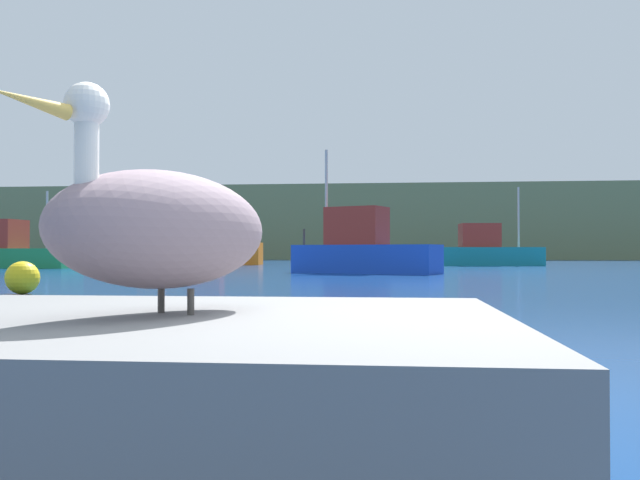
{
  "coord_description": "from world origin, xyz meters",
  "views": [
    {
      "loc": [
        -0.28,
        -3.1,
        0.91
      ],
      "look_at": [
        -2.72,
        20.8,
        1.31
      ],
      "focal_mm": 37.68,
      "sensor_mm": 36.0,
      "label": 1
    }
  ],
  "objects_px": {
    "pelican": "(164,227)",
    "fishing_boat_orange": "(202,251)",
    "fishing_boat_green": "(4,250)",
    "mooring_buoy": "(22,278)",
    "fishing_boat_blue": "(363,249)",
    "fishing_boat_teal": "(485,251)"
  },
  "relations": [
    {
      "from": "pelican",
      "to": "fishing_boat_blue",
      "type": "bearing_deg",
      "value": -152.77
    },
    {
      "from": "fishing_boat_orange",
      "to": "fishing_boat_blue",
      "type": "xyz_separation_m",
      "value": [
        11.34,
        -16.16,
        0.06
      ]
    },
    {
      "from": "pelican",
      "to": "fishing_boat_orange",
      "type": "height_order",
      "value": "fishing_boat_orange"
    },
    {
      "from": "pelican",
      "to": "fishing_boat_green",
      "type": "bearing_deg",
      "value": -121.01
    },
    {
      "from": "pelican",
      "to": "fishing_boat_orange",
      "type": "distance_m",
      "value": 42.54
    },
    {
      "from": "fishing_boat_teal",
      "to": "mooring_buoy",
      "type": "relative_size",
      "value": 9.9
    },
    {
      "from": "pelican",
      "to": "mooring_buoy",
      "type": "xyz_separation_m",
      "value": [
        -6.72,
        10.65,
        -0.66
      ]
    },
    {
      "from": "fishing_boat_teal",
      "to": "fishing_boat_blue",
      "type": "distance_m",
      "value": 16.61
    },
    {
      "from": "fishing_boat_green",
      "to": "mooring_buoy",
      "type": "height_order",
      "value": "fishing_boat_green"
    },
    {
      "from": "fishing_boat_blue",
      "to": "pelican",
      "type": "bearing_deg",
      "value": 112.84
    },
    {
      "from": "fishing_boat_orange",
      "to": "mooring_buoy",
      "type": "bearing_deg",
      "value": 95.97
    },
    {
      "from": "fishing_boat_orange",
      "to": "mooring_buoy",
      "type": "height_order",
      "value": "fishing_boat_orange"
    },
    {
      "from": "fishing_boat_teal",
      "to": "mooring_buoy",
      "type": "distance_m",
      "value": 32.24
    },
    {
      "from": "fishing_boat_green",
      "to": "fishing_boat_blue",
      "type": "height_order",
      "value": "fishing_boat_blue"
    },
    {
      "from": "fishing_boat_green",
      "to": "fishing_boat_blue",
      "type": "bearing_deg",
      "value": -15.36
    },
    {
      "from": "fishing_boat_green",
      "to": "mooring_buoy",
      "type": "distance_m",
      "value": 24.75
    },
    {
      "from": "pelican",
      "to": "mooring_buoy",
      "type": "distance_m",
      "value": 12.61
    },
    {
      "from": "pelican",
      "to": "fishing_boat_green",
      "type": "xyz_separation_m",
      "value": [
        -19.78,
        31.66,
        -0.06
      ]
    },
    {
      "from": "fishing_boat_orange",
      "to": "mooring_buoy",
      "type": "relative_size",
      "value": 11.64
    },
    {
      "from": "pelican",
      "to": "mooring_buoy",
      "type": "relative_size",
      "value": 1.95
    },
    {
      "from": "pelican",
      "to": "fishing_boat_green",
      "type": "relative_size",
      "value": 0.18
    },
    {
      "from": "pelican",
      "to": "fishing_boat_green",
      "type": "distance_m",
      "value": 37.33
    }
  ]
}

